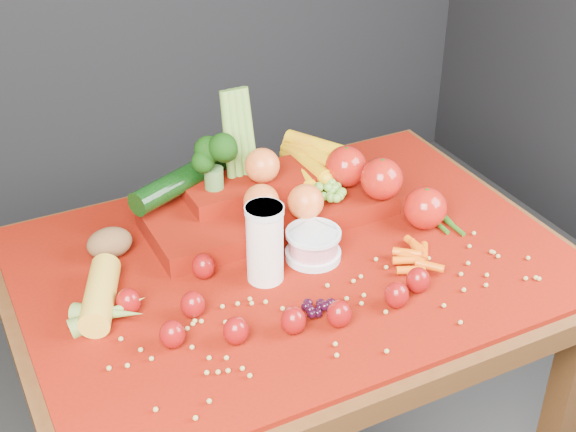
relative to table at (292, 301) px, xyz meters
name	(u,v)px	position (x,y,z in m)	size (l,w,h in m)	color
table	(292,301)	(0.00, 0.00, 0.00)	(1.10, 0.80, 0.75)	#3C210D
red_cloth	(293,261)	(0.00, 0.00, 0.10)	(1.05, 0.75, 0.01)	#720C03
milk_glass	(265,241)	(-0.08, -0.03, 0.19)	(0.07, 0.07, 0.16)	silver
yogurt_bowl	(313,244)	(0.04, -0.02, 0.14)	(0.11, 0.11, 0.06)	silver
strawberry_scatter	(265,303)	(-0.12, -0.14, 0.13)	(0.54, 0.28, 0.06)	maroon
dark_grape_cluster	(319,306)	(-0.03, -0.17, 0.12)	(0.06, 0.05, 0.03)	black
soybean_scatter	(343,314)	(0.00, -0.20, 0.11)	(0.84, 0.24, 0.01)	#A38E46
corn_ear	(106,308)	(-0.38, -0.01, 0.13)	(0.24, 0.26, 0.06)	gold
potato	(110,243)	(-0.32, 0.17, 0.14)	(0.09, 0.07, 0.06)	brown
baby_carrot_pile	(411,255)	(0.20, -0.11, 0.12)	(0.17, 0.17, 0.03)	#D64F07
green_bean_pile	(438,217)	(0.34, -0.01, 0.11)	(0.14, 0.12, 0.01)	#215012
produce_mound	(284,191)	(0.05, 0.15, 0.17)	(0.61, 0.38, 0.27)	#720C03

